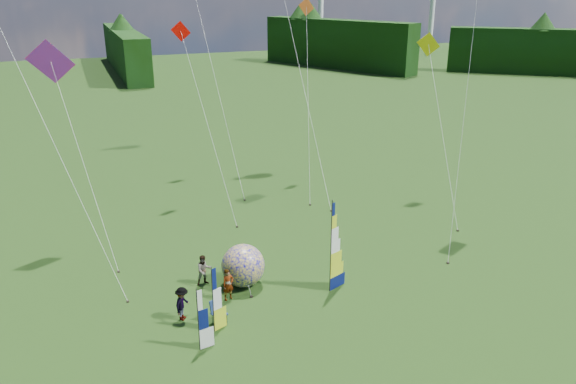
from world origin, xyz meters
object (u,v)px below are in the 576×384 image
object	(u,v)px
spectator_a	(228,285)
kite_whale	(301,66)
spectator_d	(239,267)
camp_chair	(219,312)
feather_banner_main	(331,249)
side_banner_far	(198,321)
bol_inflatable	(243,266)
spectator_c	(182,304)
side_banner_left	(213,301)
spectator_b	(204,270)

from	to	relation	value
spectator_a	kite_whale	bearing A→B (deg)	41.98
spectator_d	camp_chair	distance (m)	4.04
feather_banner_main	camp_chair	size ratio (longest dim) A/B	4.26
side_banner_far	spectator_d	xyz separation A→B (m)	(3.32, 5.18, -0.61)
feather_banner_main	bol_inflatable	xyz separation A→B (m)	(-3.93, 2.23, -1.30)
spectator_a	camp_chair	size ratio (longest dim) A/B	1.46
side_banner_far	spectator_a	size ratio (longest dim) A/B	1.74
side_banner_far	bol_inflatable	bearing A→B (deg)	43.60
feather_banner_main	spectator_c	distance (m)	7.69
camp_chair	spectator_d	bearing A→B (deg)	40.38
side_banner_left	camp_chair	distance (m)	1.24
feather_banner_main	spectator_b	size ratio (longest dim) A/B	2.94
side_banner_far	camp_chair	size ratio (longest dim) A/B	2.55
feather_banner_main	spectator_b	distance (m)	6.76
spectator_c	camp_chair	distance (m)	1.80
spectator_d	feather_banner_main	bearing A→B (deg)	-162.39
feather_banner_main	spectator_a	world-z (taller)	feather_banner_main
spectator_b	bol_inflatable	bearing A→B (deg)	-27.60
feather_banner_main	spectator_a	distance (m)	5.41
side_banner_left	camp_chair	world-z (taller)	side_banner_left
side_banner_left	spectator_a	world-z (taller)	side_banner_left
spectator_b	kite_whale	world-z (taller)	kite_whale
side_banner_far	spectator_c	size ratio (longest dim) A/B	1.74
spectator_a	camp_chair	distance (m)	2.12
side_banner_left	kite_whale	size ratio (longest dim) A/B	0.18
side_banner_left	spectator_c	size ratio (longest dim) A/B	1.91
bol_inflatable	spectator_a	xyz separation A→B (m)	(-1.12, -1.12, -0.30)
feather_banner_main	spectator_d	bearing A→B (deg)	123.19
feather_banner_main	spectator_d	size ratio (longest dim) A/B	2.90
spectator_d	kite_whale	xyz separation A→B (m)	(9.17, 13.73, 8.23)
spectator_a	side_banner_far	bearing A→B (deg)	-136.86
feather_banner_main	spectator_b	bearing A→B (deg)	129.89
bol_inflatable	spectator_c	size ratio (longest dim) A/B	1.35
side_banner_left	side_banner_far	bearing A→B (deg)	-152.54
spectator_c	spectator_d	xyz separation A→B (m)	(3.52, 2.56, 0.00)
side_banner_left	spectator_d	distance (m)	4.79
bol_inflatable	spectator_c	xyz separation A→B (m)	(-3.59, -2.05, -0.29)
spectator_a	camp_chair	world-z (taller)	spectator_a
spectator_c	spectator_d	bearing A→B (deg)	-18.80
spectator_a	kite_whale	world-z (taller)	kite_whale
spectator_d	camp_chair	xyz separation A→B (m)	(-2.01, -3.50, -0.27)
kite_whale	side_banner_left	bearing A→B (deg)	-117.16
camp_chair	kite_whale	xyz separation A→B (m)	(11.17, 17.22, 8.50)
side_banner_left	spectator_b	distance (m)	4.49
bol_inflatable	spectator_a	distance (m)	1.61
spectator_c	spectator_a	bearing A→B (deg)	-33.97
feather_banner_main	spectator_a	size ratio (longest dim) A/B	2.92
spectator_b	spectator_c	world-z (taller)	spectator_c
side_banner_far	spectator_b	world-z (taller)	side_banner_far
spectator_c	spectator_d	size ratio (longest dim) A/B	1.00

